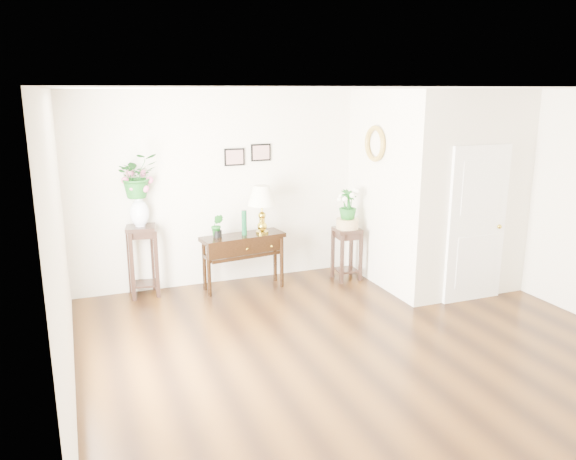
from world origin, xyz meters
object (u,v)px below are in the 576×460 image
table_lamp (262,209)px  plant_stand_a (143,261)px  console_table (243,262)px  plant_stand_b (347,254)px

table_lamp → plant_stand_a: bearing=171.8°
console_table → table_lamp: 0.80m
plant_stand_b → table_lamp: bearing=172.6°
plant_stand_b → plant_stand_a: bearing=172.2°
console_table → table_lamp: size_ratio=1.70×
console_table → plant_stand_a: size_ratio=1.20×
table_lamp → console_table: bearing=180.0°
console_table → plant_stand_a: plant_stand_a is taller
table_lamp → plant_stand_a: size_ratio=0.71×
console_table → plant_stand_b: console_table is taller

